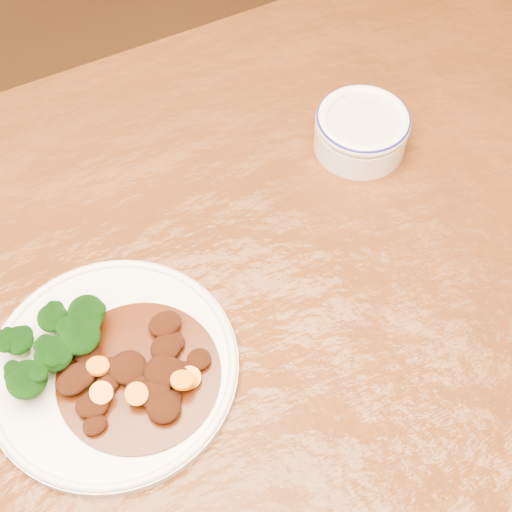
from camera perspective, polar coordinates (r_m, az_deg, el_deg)
dining_table at (r=0.78m, az=-7.13°, el=-11.71°), size 1.53×0.96×0.75m
dinner_plate at (r=0.71m, az=-11.39°, el=-8.71°), size 0.24×0.24×0.02m
broccoli_florets at (r=0.70m, az=-15.63°, el=-6.65°), size 0.11×0.08×0.04m
mince_stew at (r=0.69m, az=-9.56°, el=-9.35°), size 0.16×0.16×0.03m
dip_bowl at (r=0.85m, az=8.44°, el=9.99°), size 0.11×0.11×0.05m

